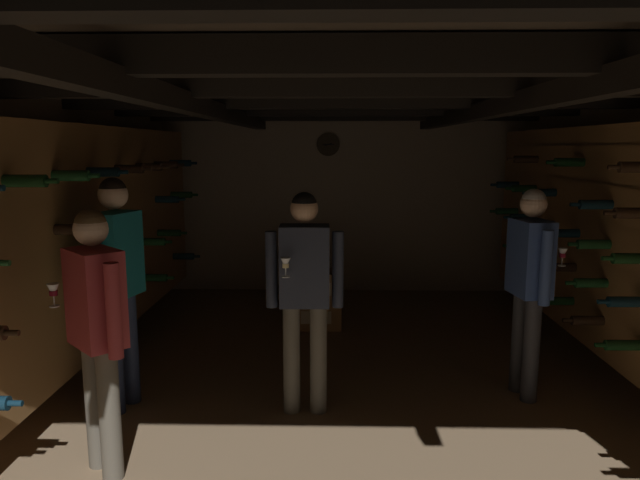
{
  "coord_description": "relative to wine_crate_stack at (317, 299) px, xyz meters",
  "views": [
    {
      "loc": [
        -0.11,
        -4.18,
        1.89
      ],
      "look_at": [
        -0.21,
        -0.02,
        1.2
      ],
      "focal_mm": 32.18,
      "sensor_mm": 36.0,
      "label": 1
    }
  ],
  "objects": [
    {
      "name": "person_guest_mid_left",
      "position": [
        -1.35,
        -1.91,
        0.71
      ],
      "size": [
        0.33,
        0.52,
        1.67
      ],
      "color": "#232D4C",
      "rests_on": "ground_plane"
    },
    {
      "name": "ground_plane",
      "position": [
        0.29,
        -1.64,
        -0.3
      ],
      "size": [
        8.4,
        8.4,
        0.0
      ],
      "primitive_type": "plane",
      "color": "#8C7051"
    },
    {
      "name": "person_guest_near_left",
      "position": [
        -1.16,
        -2.75,
        0.62
      ],
      "size": [
        0.45,
        0.4,
        1.55
      ],
      "color": "#4C473D",
      "rests_on": "ground_plane"
    },
    {
      "name": "display_bottle",
      "position": [
        -0.05,
        0.06,
        0.44
      ],
      "size": [
        0.08,
        0.08,
        0.35
      ],
      "color": "#0F2838",
      "rests_on": "wine_crate_stack"
    },
    {
      "name": "room_shell",
      "position": [
        0.29,
        -1.37,
        1.13
      ],
      "size": [
        4.72,
        6.52,
        2.41
      ],
      "color": "gray",
      "rests_on": "ground_plane"
    },
    {
      "name": "wine_crate_stack",
      "position": [
        0.0,
        0.0,
        0.0
      ],
      "size": [
        0.52,
        0.35,
        0.6
      ],
      "color": "olive",
      "rests_on": "ground_plane"
    },
    {
      "name": "person_host_center",
      "position": [
        -0.02,
        -1.95,
        0.65
      ],
      "size": [
        0.54,
        0.33,
        1.58
      ],
      "color": "#4C473D",
      "rests_on": "ground_plane"
    },
    {
      "name": "person_guest_mid_right",
      "position": [
        1.63,
        -1.65,
        0.65
      ],
      "size": [
        0.36,
        0.53,
        1.58
      ],
      "color": "#2D2D33",
      "rests_on": "ground_plane"
    }
  ]
}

